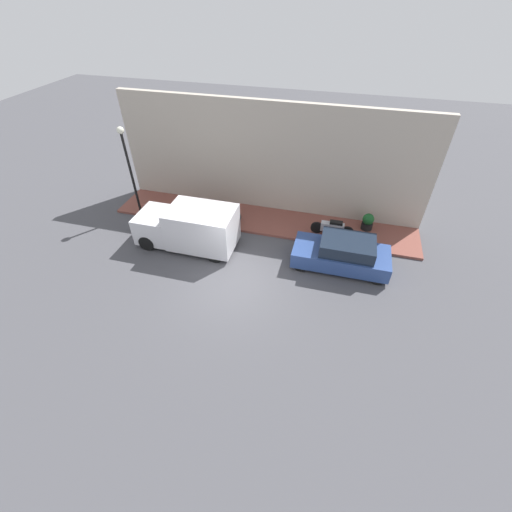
# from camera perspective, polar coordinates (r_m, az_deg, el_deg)

# --- Properties ---
(ground_plane) EXTENTS (60.00, 60.00, 0.00)m
(ground_plane) POSITION_cam_1_polar(r_m,az_deg,el_deg) (14.02, -3.62, -4.58)
(ground_plane) COLOR #47474C
(sidewalk) EXTENTS (2.36, 15.19, 0.12)m
(sidewalk) POSITION_cam_1_polar(r_m,az_deg,el_deg) (17.48, 1.07, 5.99)
(sidewalk) COLOR brown
(sidewalk) RESTS_ON ground_plane
(building_facade) EXTENTS (0.30, 15.19, 5.49)m
(building_facade) POSITION_cam_1_polar(r_m,az_deg,el_deg) (17.31, 2.30, 15.78)
(building_facade) COLOR #B2A899
(building_facade) RESTS_ON ground_plane
(parked_car) EXTENTS (1.77, 4.01, 1.38)m
(parked_car) POSITION_cam_1_polar(r_m,az_deg,el_deg) (14.85, 14.20, 0.40)
(parked_car) COLOR #2D4784
(parked_car) RESTS_ON ground_plane
(delivery_van) EXTENTS (1.95, 4.49, 1.96)m
(delivery_van) POSITION_cam_1_polar(r_m,az_deg,el_deg) (15.66, -11.23, 4.82)
(delivery_van) COLOR silver
(delivery_van) RESTS_ON ground_plane
(motorcycle_black) EXTENTS (0.30, 1.88, 0.80)m
(motorcycle_black) POSITION_cam_1_polar(r_m,az_deg,el_deg) (17.19, -5.52, 7.17)
(motorcycle_black) COLOR black
(motorcycle_black) RESTS_ON sidewalk
(motorcycle_blue) EXTENTS (0.30, 1.85, 0.71)m
(motorcycle_blue) POSITION_cam_1_polar(r_m,az_deg,el_deg) (17.84, -12.28, 7.49)
(motorcycle_blue) COLOR navy
(motorcycle_blue) RESTS_ON sidewalk
(scooter_silver) EXTENTS (0.30, 2.01, 0.78)m
(scooter_silver) POSITION_cam_1_polar(r_m,az_deg,el_deg) (16.49, 12.63, 4.66)
(scooter_silver) COLOR #B7B7BF
(scooter_silver) RESTS_ON sidewalk
(streetlamp) EXTENTS (0.33, 0.33, 4.37)m
(streetlamp) POSITION_cam_1_polar(r_m,az_deg,el_deg) (17.85, -20.64, 14.95)
(streetlamp) COLOR black
(streetlamp) RESTS_ON sidewalk
(potted_plant) EXTENTS (0.55, 0.55, 0.82)m
(potted_plant) POSITION_cam_1_polar(r_m,az_deg,el_deg) (17.39, 18.13, 5.47)
(potted_plant) COLOR black
(potted_plant) RESTS_ON sidewalk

